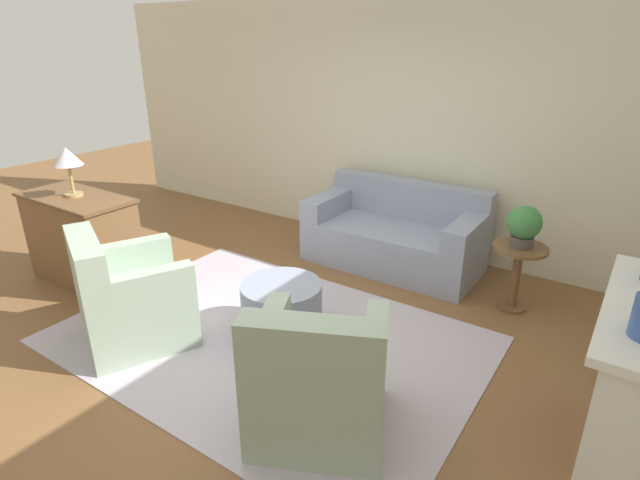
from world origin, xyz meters
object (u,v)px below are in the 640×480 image
at_px(armchair_left, 129,300).
at_px(table_lamp, 67,159).
at_px(armchair_right, 319,383).
at_px(side_table, 517,267).
at_px(ottoman_table, 282,302).
at_px(potted_plant_on_side_table, 524,225).
at_px(dresser, 83,238).
at_px(couch, 395,236).

height_order(armchair_left, table_lamp, table_lamp).
relative_size(armchair_right, side_table, 1.72).
height_order(armchair_right, ottoman_table, armchair_right).
distance_m(ottoman_table, table_lamp, 2.50).
height_order(armchair_left, potted_plant_on_side_table, potted_plant_on_side_table).
xyz_separation_m(armchair_right, dresser, (-3.17, 0.44, 0.10)).
relative_size(couch, table_lamp, 3.88).
bearing_deg(dresser, armchair_right, -7.88).
relative_size(couch, dresser, 1.51).
relative_size(couch, ottoman_table, 2.75).
bearing_deg(armchair_right, couch, 106.14).
bearing_deg(ottoman_table, armchair_left, -141.26).
height_order(armchair_left, dresser, armchair_left).
xyz_separation_m(side_table, table_lamp, (-3.78, -1.86, 0.86)).
relative_size(side_table, table_lamp, 1.30).
height_order(armchair_left, armchair_right, same).
relative_size(dresser, table_lamp, 2.57).
xyz_separation_m(armchair_right, side_table, (0.60, 2.30, 0.05)).
relative_size(potted_plant_on_side_table, table_lamp, 0.78).
bearing_deg(dresser, armchair_left, -18.47).
xyz_separation_m(couch, dresser, (-2.42, -2.15, 0.14)).
relative_size(ottoman_table, dresser, 0.55).
height_order(couch, dresser, dresser).
bearing_deg(couch, side_table, -12.19).
relative_size(armchair_right, ottoman_table, 1.59).
bearing_deg(dresser, couch, 41.61).
bearing_deg(armchair_right, ottoman_table, 139.37).
bearing_deg(armchair_left, table_lamp, 161.53).
bearing_deg(armchair_right, side_table, 75.27).
bearing_deg(side_table, armchair_right, -104.73).
xyz_separation_m(couch, side_table, (1.35, -0.29, 0.09)).
bearing_deg(potted_plant_on_side_table, side_table, 135.00).
bearing_deg(potted_plant_on_side_table, dresser, -153.79).
xyz_separation_m(potted_plant_on_side_table, table_lamp, (-3.78, -1.86, 0.45)).
bearing_deg(dresser, table_lamp, 0.00).
distance_m(armchair_left, potted_plant_on_side_table, 3.40).
distance_m(couch, armchair_left, 2.82).
bearing_deg(side_table, table_lamp, -153.79).
relative_size(ottoman_table, potted_plant_on_side_table, 1.81).
height_order(couch, armchair_right, armchair_right).
relative_size(dresser, potted_plant_on_side_table, 3.29).
bearing_deg(side_table, armchair_left, -136.96).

